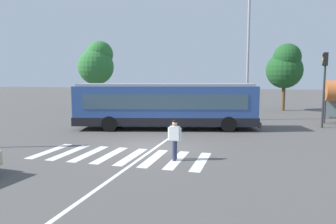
% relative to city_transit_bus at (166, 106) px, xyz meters
% --- Properties ---
extents(ground_plane, '(160.00, 160.00, 0.00)m').
position_rel_city_transit_bus_xyz_m(ground_plane, '(0.86, -5.68, -1.59)').
color(ground_plane, '#514F4C').
extents(city_transit_bus, '(12.39, 5.43, 3.06)m').
position_rel_city_transit_bus_xyz_m(city_transit_bus, '(0.00, 0.00, 0.00)').
color(city_transit_bus, black).
rests_on(city_transit_bus, ground_plane).
extents(pedestrian_crossing_street, '(0.58, 0.39, 1.72)m').
position_rel_city_transit_bus_xyz_m(pedestrian_crossing_street, '(2.57, -7.73, -0.62)').
color(pedestrian_crossing_street, '#333856').
rests_on(pedestrian_crossing_street, ground_plane).
extents(parked_car_champagne, '(2.25, 4.66, 1.35)m').
position_rel_city_transit_bus_xyz_m(parked_car_champagne, '(-2.63, 9.80, -0.82)').
color(parked_car_champagne, black).
rests_on(parked_car_champagne, ground_plane).
extents(parked_car_black, '(2.33, 4.68, 1.35)m').
position_rel_city_transit_bus_xyz_m(parked_car_black, '(0.02, 10.00, -0.82)').
color(parked_car_black, black).
rests_on(parked_car_black, ground_plane).
extents(parked_car_red, '(2.11, 4.61, 1.35)m').
position_rel_city_transit_bus_xyz_m(parked_car_red, '(2.74, 9.82, -0.82)').
color(parked_car_red, black).
rests_on(parked_car_red, ground_plane).
extents(traffic_light_far_corner, '(0.33, 0.32, 5.15)m').
position_rel_city_transit_bus_xyz_m(traffic_light_far_corner, '(10.31, 3.33, 1.84)').
color(traffic_light_far_corner, '#28282B').
rests_on(traffic_light_far_corner, ground_plane).
extents(twin_arm_street_lamp, '(4.22, 0.32, 10.32)m').
position_rel_city_transit_bus_xyz_m(twin_arm_street_lamp, '(5.13, 6.15, 4.63)').
color(twin_arm_street_lamp, '#939399').
rests_on(twin_arm_street_lamp, ground_plane).
extents(background_tree_left, '(3.69, 3.69, 7.23)m').
position_rel_city_transit_bus_xyz_m(background_tree_left, '(-10.17, 9.77, 3.33)').
color(background_tree_left, brown).
rests_on(background_tree_left, ground_plane).
extents(background_tree_right, '(3.72, 3.72, 6.88)m').
position_rel_city_transit_bus_xyz_m(background_tree_right, '(8.68, 14.52, 2.96)').
color(background_tree_right, brown).
rests_on(background_tree_right, ground_plane).
extents(crosswalk_painted_stripes, '(7.69, 3.12, 0.01)m').
position_rel_city_transit_bus_xyz_m(crosswalk_painted_stripes, '(0.07, -7.69, -1.58)').
color(crosswalk_painted_stripes, silver).
rests_on(crosswalk_painted_stripes, ground_plane).
extents(lane_center_line, '(0.16, 24.00, 0.01)m').
position_rel_city_transit_bus_xyz_m(lane_center_line, '(1.08, -3.68, -1.59)').
color(lane_center_line, silver).
rests_on(lane_center_line, ground_plane).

